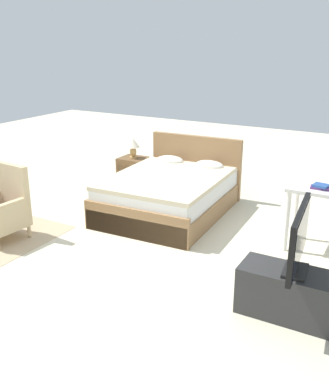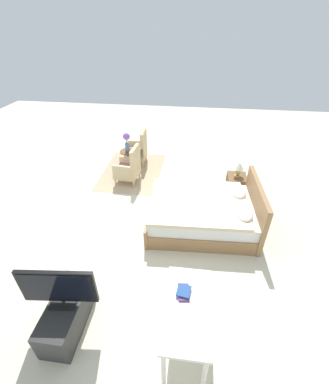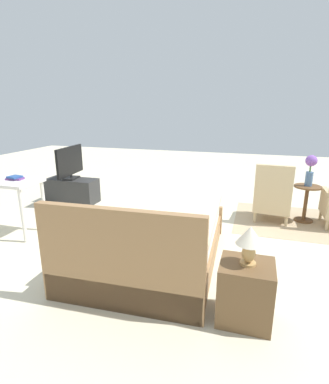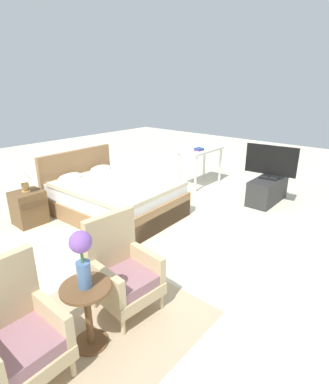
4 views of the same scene
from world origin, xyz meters
name	(u,v)px [view 1 (image 1 of 4)]	position (x,y,z in m)	size (l,w,h in m)	color
ground_plane	(143,237)	(0.00, 0.00, 0.00)	(16.00, 16.00, 0.00)	beige
bed	(171,193)	(-0.11, 0.92, 0.30)	(1.58, 2.06, 0.96)	#997047
armchair_by_window_right	(4,209)	(-1.50, -0.87, 0.38)	(0.58, 0.58, 0.92)	#CCB284
nightstand	(134,173)	(-1.20, 1.63, 0.26)	(0.44, 0.41, 0.52)	brown
table_lamp	(133,145)	(-1.20, 1.63, 0.74)	(0.22, 0.22, 0.33)	tan
tv_stand	(293,295)	(2.08, -0.81, 0.22)	(0.96, 0.40, 0.45)	#2D2D2D
tv_flatscreen	(299,240)	(2.09, -0.81, 0.76)	(0.23, 0.90, 0.60)	black
book_stack	(321,187)	(1.98, 0.65, 0.80)	(0.23, 0.17, 0.05)	#66387A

